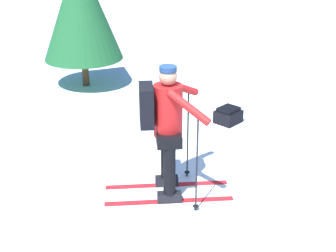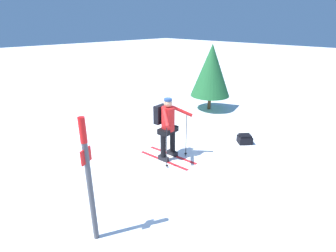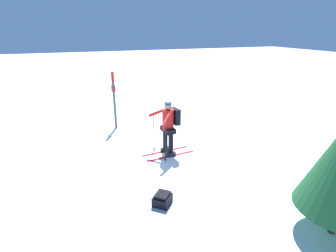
{
  "view_description": "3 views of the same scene",
  "coord_description": "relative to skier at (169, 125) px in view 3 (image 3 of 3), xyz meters",
  "views": [
    {
      "loc": [
        -4.77,
        0.26,
        3.21
      ],
      "look_at": [
        0.42,
        0.31,
        0.95
      ],
      "focal_mm": 50.0,
      "sensor_mm": 36.0,
      "label": 1
    },
    {
      "loc": [
        -4.14,
        -4.17,
        3.5
      ],
      "look_at": [
        0.42,
        0.31,
        0.95
      ],
      "focal_mm": 28.0,
      "sensor_mm": 36.0,
      "label": 2
    },
    {
      "loc": [
        7.45,
        -2.35,
        3.77
      ],
      "look_at": [
        0.42,
        0.31,
        0.95
      ],
      "focal_mm": 28.0,
      "sensor_mm": 36.0,
      "label": 3
    }
  ],
  "objects": [
    {
      "name": "skier",
      "position": [
        0.0,
        0.0,
        0.0
      ],
      "size": [
        1.1,
        1.66,
        1.7
      ],
      "color": "red",
      "rests_on": "ground_plane"
    },
    {
      "name": "trail_marker",
      "position": [
        -2.92,
        -1.16,
        0.32
      ],
      "size": [
        0.23,
        0.13,
        2.23
      ],
      "color": "#4C4C51",
      "rests_on": "ground_plane"
    },
    {
      "name": "dropped_backpack",
      "position": [
        2.34,
        -1.05,
        -0.86
      ],
      "size": [
        0.54,
        0.54,
        0.28
      ],
      "color": "black",
      "rests_on": "ground_plane"
    },
    {
      "name": "ground_plane",
      "position": [
        -0.41,
        -0.34,
        -0.99
      ],
      "size": [
        80.0,
        80.0,
        0.0
      ],
      "primitive_type": "plane",
      "color": "white"
    }
  ]
}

